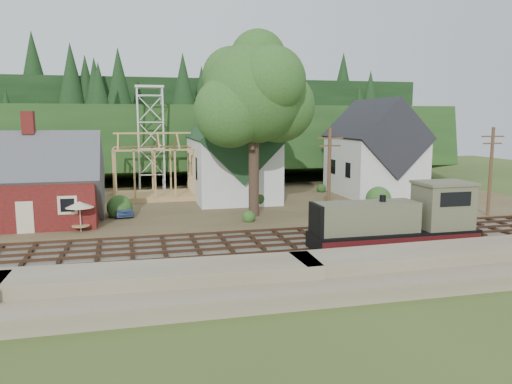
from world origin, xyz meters
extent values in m
plane|color=#384C1E|center=(0.00, 0.00, 0.00)|extent=(140.00, 140.00, 0.00)
cube|color=#7F7259|center=(0.00, -8.50, 0.00)|extent=(64.00, 5.00, 1.60)
cube|color=#726B5B|center=(0.00, 0.00, 0.08)|extent=(64.00, 11.00, 0.16)
cube|color=brown|center=(0.00, 18.00, 0.15)|extent=(64.00, 26.00, 0.30)
cube|color=#1E3F19|center=(0.00, 42.00, 0.00)|extent=(70.00, 28.96, 12.74)
cube|color=black|center=(0.00, 58.00, 0.00)|extent=(80.00, 20.00, 12.00)
cube|color=#501212|center=(-16.00, 11.00, 2.20)|extent=(10.00, 7.00, 3.80)
cube|color=#4C4C51|center=(-16.00, 11.00, 4.10)|extent=(10.80, 7.41, 7.41)
cube|color=#501212|center=(-16.00, 11.00, 8.40)|extent=(0.90, 0.90, 1.80)
cube|color=beige|center=(-16.00, 7.48, 1.50)|extent=(1.20, 0.06, 2.40)
cube|color=silver|center=(2.00, 20.00, 3.50)|extent=(8.00, 12.00, 6.40)
cube|color=#183519|center=(2.00, 20.00, 6.70)|extent=(8.40, 12.96, 8.40)
cube|color=silver|center=(2.00, 14.00, 8.70)|extent=(2.40, 2.40, 4.00)
cone|color=#183519|center=(2.00, 14.00, 12.00)|extent=(5.37, 5.37, 2.60)
cube|color=silver|center=(18.00, 19.00, 3.50)|extent=(8.00, 10.00, 6.40)
cube|color=black|center=(18.00, 19.00, 6.70)|extent=(8.40, 10.80, 8.40)
cube|color=tan|center=(-6.00, 22.00, 0.55)|extent=(8.00, 6.00, 0.50)
cube|color=tan|center=(-6.00, 22.00, 7.20)|extent=(8.00, 0.18, 0.18)
cube|color=silver|center=(-7.40, 26.60, 6.30)|extent=(0.18, 0.18, 12.00)
cube|color=silver|center=(-4.60, 26.60, 6.30)|extent=(0.18, 0.18, 12.00)
cube|color=silver|center=(-7.40, 29.40, 6.30)|extent=(0.18, 0.18, 12.00)
cube|color=silver|center=(-4.60, 29.40, 6.30)|extent=(0.18, 0.18, 12.00)
cube|color=silver|center=(-6.00, 28.00, 12.30)|extent=(3.20, 3.20, 0.25)
cylinder|color=#38281E|center=(2.00, 10.00, 4.30)|extent=(0.90, 0.90, 8.00)
sphere|color=#275720|center=(2.00, 10.00, 10.80)|extent=(8.40, 8.40, 8.40)
sphere|color=#275720|center=(4.50, 11.00, 9.80)|extent=(6.40, 6.40, 6.40)
sphere|color=#275720|center=(-0.20, 9.20, 9.30)|extent=(6.00, 6.00, 6.00)
cylinder|color=#4C331E|center=(7.00, 5.20, 4.00)|extent=(0.28, 0.28, 8.00)
cube|color=#4C331E|center=(7.00, 5.20, 7.20)|extent=(2.20, 0.12, 0.12)
cube|color=#4C331E|center=(7.00, 5.20, 6.60)|extent=(1.80, 0.12, 0.12)
cylinder|color=#4C331E|center=(22.00, 5.20, 4.00)|extent=(0.28, 0.28, 8.00)
cube|color=#4C331E|center=(22.00, 5.20, 7.20)|extent=(2.20, 0.12, 0.12)
cube|color=#4C331E|center=(22.00, 5.20, 6.60)|extent=(1.80, 0.12, 0.12)
cube|color=black|center=(8.27, -3.00, 0.32)|extent=(11.06, 2.30, 0.32)
cube|color=black|center=(8.27, -3.00, 1.02)|extent=(11.06, 2.67, 1.01)
cube|color=#57573F|center=(6.24, -3.00, 2.49)|extent=(6.63, 2.12, 1.94)
cube|color=#57573F|center=(11.77, -3.00, 3.00)|extent=(3.32, 2.58, 2.95)
cube|color=#57573F|center=(11.77, -3.00, 4.52)|extent=(3.50, 2.76, 0.18)
cube|color=black|center=(11.77, -4.31, 3.64)|extent=(2.21, 0.06, 0.92)
cube|color=#420E0F|center=(8.27, -4.35, 1.02)|extent=(11.06, 0.04, 0.65)
cube|color=#420E0F|center=(8.27, -1.65, 1.02)|extent=(11.06, 0.04, 0.65)
cylinder|color=black|center=(7.35, -3.00, 3.55)|extent=(0.41, 0.41, 0.65)
imported|color=#4F6EAA|center=(-9.18, 12.93, 0.96)|extent=(2.14, 4.08, 1.32)
imported|color=red|center=(24.04, 18.90, 0.94)|extent=(5.05, 3.69, 1.28)
cylinder|color=silver|center=(-12.11, 7.26, 1.33)|extent=(0.09, 0.09, 2.05)
cylinder|color=tan|center=(-12.11, 7.26, 0.72)|extent=(1.31, 1.31, 0.07)
cone|color=beige|center=(-12.11, 7.26, 2.35)|extent=(2.05, 2.05, 0.47)
camera|label=1|loc=(-8.14, -31.64, 8.76)|focal=35.00mm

